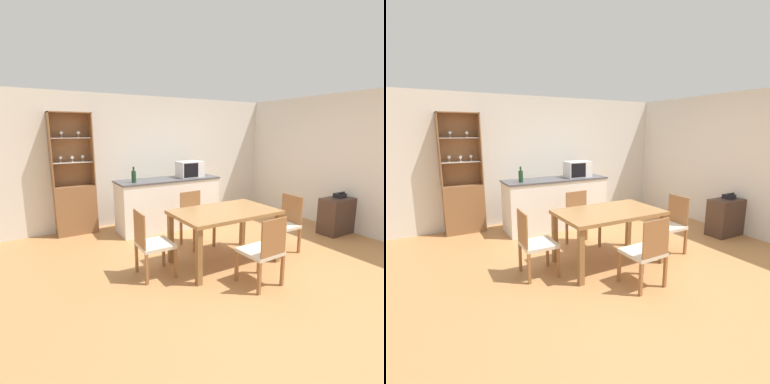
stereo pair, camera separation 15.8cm
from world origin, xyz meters
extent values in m
plane|color=#B27A47|center=(0.00, 0.00, 0.00)|extent=(18.00, 18.00, 0.00)
cube|color=silver|center=(0.00, 2.63, 1.27)|extent=(6.80, 0.06, 2.55)
cube|color=silver|center=(2.58, 0.30, 1.27)|extent=(0.06, 4.60, 2.55)
cube|color=white|center=(-0.25, 1.89, 0.47)|extent=(1.95, 0.62, 0.94)
cube|color=#4C4C51|center=(-0.25, 1.89, 0.95)|extent=(1.98, 0.65, 0.03)
cube|color=brown|center=(-1.86, 2.44, 0.44)|extent=(0.70, 0.32, 0.89)
cube|color=brown|center=(-1.86, 2.59, 1.53)|extent=(0.70, 0.02, 1.29)
cube|color=brown|center=(-2.20, 2.44, 1.53)|extent=(0.02, 0.32, 1.29)
cube|color=brown|center=(-1.52, 2.44, 1.53)|extent=(0.02, 0.32, 1.29)
cube|color=brown|center=(-1.86, 2.44, 2.17)|extent=(0.70, 0.32, 0.02)
cube|color=white|center=(-1.86, 2.44, 1.31)|extent=(0.66, 0.28, 0.01)
cube|color=white|center=(-1.86, 2.44, 1.74)|extent=(0.66, 0.28, 0.01)
cylinder|color=white|center=(-2.04, 2.47, 1.32)|extent=(0.04, 0.04, 0.01)
cylinder|color=white|center=(-2.04, 2.47, 1.35)|extent=(0.01, 0.01, 0.06)
sphere|color=white|center=(-2.04, 2.47, 1.40)|extent=(0.06, 0.06, 0.06)
cylinder|color=white|center=(-2.00, 2.47, 1.75)|extent=(0.04, 0.04, 0.01)
cylinder|color=white|center=(-2.00, 2.47, 1.78)|extent=(0.01, 0.01, 0.06)
sphere|color=white|center=(-2.00, 2.47, 1.83)|extent=(0.06, 0.06, 0.06)
cylinder|color=white|center=(-1.86, 2.42, 1.32)|extent=(0.04, 0.04, 0.01)
cylinder|color=white|center=(-1.86, 2.42, 1.35)|extent=(0.01, 0.01, 0.06)
sphere|color=white|center=(-1.86, 2.42, 1.40)|extent=(0.06, 0.06, 0.06)
cylinder|color=white|center=(-1.72, 2.45, 1.75)|extent=(0.04, 0.04, 0.01)
cylinder|color=white|center=(-1.72, 2.45, 1.78)|extent=(0.01, 0.01, 0.06)
sphere|color=white|center=(-1.72, 2.45, 1.83)|extent=(0.06, 0.06, 0.06)
cylinder|color=white|center=(-1.67, 2.47, 1.32)|extent=(0.04, 0.04, 0.01)
cylinder|color=white|center=(-1.67, 2.47, 1.35)|extent=(0.01, 0.01, 0.06)
sphere|color=white|center=(-1.67, 2.47, 1.40)|extent=(0.06, 0.06, 0.06)
cube|color=olive|center=(-0.28, 0.04, 0.74)|extent=(1.44, 0.88, 0.05)
cube|color=olive|center=(-0.94, -0.34, 0.36)|extent=(0.07, 0.07, 0.72)
cube|color=olive|center=(0.38, -0.34, 0.36)|extent=(0.07, 0.07, 0.72)
cube|color=olive|center=(-0.94, 0.42, 0.36)|extent=(0.07, 0.07, 0.72)
cube|color=olive|center=(0.38, 0.42, 0.36)|extent=(0.07, 0.07, 0.72)
cube|color=beige|center=(-1.28, 0.18, 0.42)|extent=(0.44, 0.44, 0.05)
cube|color=#936038|center=(-1.49, 0.18, 0.66)|extent=(0.03, 0.39, 0.44)
cube|color=#936038|center=(-1.08, 0.36, 0.20)|extent=(0.04, 0.04, 0.39)
cube|color=#936038|center=(-1.09, -0.02, 0.20)|extent=(0.04, 0.04, 0.39)
cube|color=#936038|center=(-1.47, 0.38, 0.20)|extent=(0.04, 0.04, 0.39)
cube|color=#936038|center=(-1.48, -0.01, 0.20)|extent=(0.04, 0.04, 0.39)
cube|color=beige|center=(-0.28, -0.68, 0.42)|extent=(0.45, 0.45, 0.05)
cube|color=#936038|center=(-0.27, -0.89, 0.66)|extent=(0.39, 0.03, 0.44)
cube|color=#936038|center=(-0.48, -0.50, 0.20)|extent=(0.04, 0.04, 0.39)
cube|color=#936038|center=(-0.09, -0.48, 0.20)|extent=(0.04, 0.04, 0.39)
cube|color=#936038|center=(-0.46, -0.88, 0.20)|extent=(0.04, 0.04, 0.39)
cube|color=#936038|center=(-0.07, -0.87, 0.20)|extent=(0.04, 0.04, 0.39)
cube|color=beige|center=(-0.28, 0.77, 0.42)|extent=(0.45, 0.45, 0.05)
cube|color=#936038|center=(-0.29, 0.97, 0.66)|extent=(0.39, 0.04, 0.44)
cube|color=#936038|center=(-0.07, 0.59, 0.20)|extent=(0.04, 0.04, 0.39)
cube|color=#936038|center=(-0.46, 0.56, 0.20)|extent=(0.04, 0.04, 0.39)
cube|color=#936038|center=(-0.09, 0.98, 0.20)|extent=(0.04, 0.04, 0.39)
cube|color=#936038|center=(-0.48, 0.95, 0.20)|extent=(0.04, 0.04, 0.39)
cube|color=beige|center=(0.73, -0.09, 0.42)|extent=(0.43, 0.43, 0.05)
cube|color=#936038|center=(0.93, -0.09, 0.66)|extent=(0.02, 0.39, 0.44)
cube|color=#936038|center=(0.53, -0.28, 0.20)|extent=(0.04, 0.04, 0.39)
cube|color=#936038|center=(0.53, 0.11, 0.20)|extent=(0.04, 0.04, 0.39)
cube|color=#936038|center=(0.92, -0.28, 0.20)|extent=(0.04, 0.04, 0.39)
cube|color=#936038|center=(0.92, 0.11, 0.20)|extent=(0.04, 0.04, 0.39)
cube|color=silver|center=(0.22, 1.86, 1.12)|extent=(0.49, 0.33, 0.31)
cube|color=black|center=(0.15, 1.69, 1.12)|extent=(0.31, 0.01, 0.27)
cylinder|color=#193D23|center=(-0.96, 1.80, 1.07)|extent=(0.08, 0.08, 0.20)
cylinder|color=#193D23|center=(-0.96, 1.80, 1.21)|extent=(0.03, 0.03, 0.08)
cube|color=#422D23|center=(2.24, 0.00, 0.33)|extent=(0.61, 0.36, 0.66)
cube|color=#483227|center=(2.24, 0.00, 0.36)|extent=(0.57, 0.32, 0.02)
cube|color=black|center=(2.32, 0.02, 0.70)|extent=(0.18, 0.16, 0.08)
cylinder|color=black|center=(2.32, -0.01, 0.76)|extent=(0.16, 0.03, 0.03)
camera|label=1|loc=(-2.73, -3.21, 1.85)|focal=28.00mm
camera|label=2|loc=(-2.59, -3.28, 1.85)|focal=28.00mm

